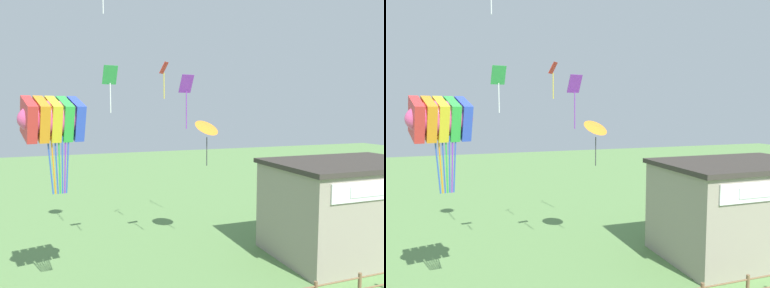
% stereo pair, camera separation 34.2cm
% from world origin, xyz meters
% --- Properties ---
extents(seaside_building, '(8.24, 5.59, 5.01)m').
position_xyz_m(seaside_building, '(9.69, 10.36, 2.52)').
color(seaside_building, gray).
rests_on(seaside_building, ground_plane).
extents(kite_rainbow_parafoil, '(2.85, 2.29, 3.76)m').
position_xyz_m(kite_rainbow_parafoil, '(-4.89, 9.95, 7.38)').
color(kite_rainbow_parafoil, '#E54C8C').
extents(kite_red_diamond, '(0.61, 0.63, 2.01)m').
position_xyz_m(kite_red_diamond, '(0.94, 15.06, 9.69)').
color(kite_red_diamond, red).
extents(kite_orange_delta, '(1.70, 1.60, 2.56)m').
position_xyz_m(kite_orange_delta, '(2.98, 13.77, 6.73)').
color(kite_orange_delta, orange).
extents(kite_green_diamond, '(0.74, 0.52, 2.24)m').
position_xyz_m(kite_green_diamond, '(-2.28, 13.10, 9.13)').
color(kite_green_diamond, green).
extents(kite_purple_streamer, '(0.75, 0.53, 2.68)m').
position_xyz_m(kite_purple_streamer, '(1.37, 12.53, 8.65)').
color(kite_purple_streamer, purple).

